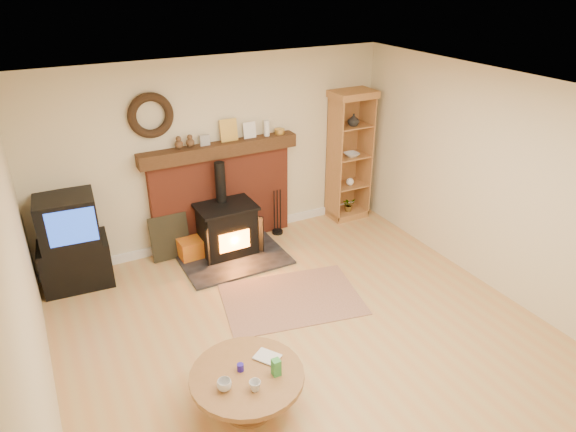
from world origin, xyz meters
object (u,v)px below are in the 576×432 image
wood_stove (228,231)px  curio_cabinet (349,156)px  coffee_table (247,381)px  tv_unit (72,244)px

wood_stove → curio_cabinet: size_ratio=0.70×
wood_stove → coffee_table: size_ratio=1.39×
wood_stove → curio_cabinet: curio_cabinet is taller
wood_stove → coffee_table: bearing=-108.4°
tv_unit → curio_cabinet: curio_cabinet is taller
curio_cabinet → coffee_table: 4.28m
tv_unit → curio_cabinet: bearing=1.2°
wood_stove → tv_unit: wood_stove is taller
tv_unit → coffee_table: (1.04, -2.88, -0.22)m
curio_cabinet → coffee_table: curio_cabinet is taller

